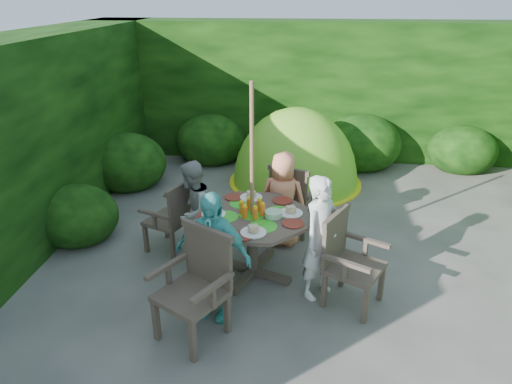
# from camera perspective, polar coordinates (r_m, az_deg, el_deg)

# --- Properties ---
(ground) EXTENTS (60.00, 60.00, 0.00)m
(ground) POSITION_cam_1_polar(r_m,az_deg,el_deg) (5.69, 10.03, -8.34)
(ground) COLOR #4D4A45
(ground) RESTS_ON ground
(hedge_enclosure) EXTENTS (9.00, 9.00, 2.50)m
(hedge_enclosure) POSITION_cam_1_polar(r_m,az_deg,el_deg) (6.40, 10.16, 7.70)
(hedge_enclosure) COLOR black
(hedge_enclosure) RESTS_ON ground
(patio_table) EXTENTS (1.70, 1.70, 0.91)m
(patio_table) POSITION_cam_1_polar(r_m,az_deg,el_deg) (5.04, -0.43, -4.03)
(patio_table) COLOR #3D3127
(patio_table) RESTS_ON ground
(parasol_pole) EXTENTS (0.06, 0.06, 2.20)m
(parasol_pole) POSITION_cam_1_polar(r_m,az_deg,el_deg) (4.84, -0.50, 0.79)
(parasol_pole) COLOR brown
(parasol_pole) RESTS_ON ground
(garden_chair_right) EXTENTS (0.71, 0.74, 0.95)m
(garden_chair_right) POSITION_cam_1_polar(r_m,az_deg,el_deg) (4.76, 11.40, -8.21)
(garden_chair_right) COLOR #3D3127
(garden_chair_right) RESTS_ON ground
(garden_chair_left) EXTENTS (0.63, 0.67, 0.89)m
(garden_chair_left) POSITION_cam_1_polar(r_m,az_deg,el_deg) (5.66, -10.33, -2.98)
(garden_chair_left) COLOR #3D3127
(garden_chair_left) RESTS_ON ground
(garden_chair_back) EXTENTS (0.70, 0.66, 0.94)m
(garden_chair_back) POSITION_cam_1_polar(r_m,az_deg,el_deg) (5.98, 4.54, -0.82)
(garden_chair_back) COLOR #3D3127
(garden_chair_back) RESTS_ON ground
(garden_chair_front) EXTENTS (0.79, 0.77, 1.01)m
(garden_chair_front) POSITION_cam_1_polar(r_m,az_deg,el_deg) (4.30, -7.38, -11.30)
(garden_chair_front) COLOR #3D3127
(garden_chair_front) RESTS_ON ground
(child_right) EXTENTS (0.56, 0.59, 1.35)m
(child_right) POSITION_cam_1_polar(r_m,az_deg,el_deg) (4.74, 8.11, -5.72)
(child_right) COLOR silver
(child_right) RESTS_ON ground
(child_left) EXTENTS (0.53, 0.64, 1.23)m
(child_left) POSITION_cam_1_polar(r_m,az_deg,el_deg) (5.43, -7.92, -2.38)
(child_left) COLOR #989893
(child_left) RESTS_ON ground
(child_back) EXTENTS (0.66, 0.50, 1.22)m
(child_back) POSITION_cam_1_polar(r_m,az_deg,el_deg) (5.69, 3.36, -0.92)
(child_back) COLOR #FE9569
(child_back) RESTS_ON ground
(child_front) EXTENTS (0.84, 0.51, 1.34)m
(child_front) POSITION_cam_1_polar(r_m,az_deg,el_deg) (4.43, -5.45, -7.96)
(child_front) COLOR #52C1BB
(child_front) RESTS_ON ground
(dome_tent) EXTENTS (2.23, 2.23, 2.55)m
(dome_tent) POSITION_cam_1_polar(r_m,az_deg,el_deg) (7.79, 4.88, 1.22)
(dome_tent) COLOR #6FCD27
(dome_tent) RESTS_ON ground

